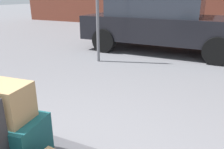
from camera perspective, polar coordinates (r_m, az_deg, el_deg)
The scene contains 3 objects.
duffel_bag_teal_front_right at distance 1.90m, azimuth -24.54°, elevation -14.32°, with size 0.53×0.34×0.34m, color #144C51.
duffel_bag_tan_topmost_pile at distance 1.76m, azimuth -25.90°, elevation -6.10°, with size 0.39×0.25×0.26m, color #9E7F56.
parked_car at distance 6.54m, azimuth 12.39°, elevation 12.46°, with size 4.30×1.92×1.42m.
Camera 1 is at (0.98, -0.89, 1.51)m, focal length 36.35 mm.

